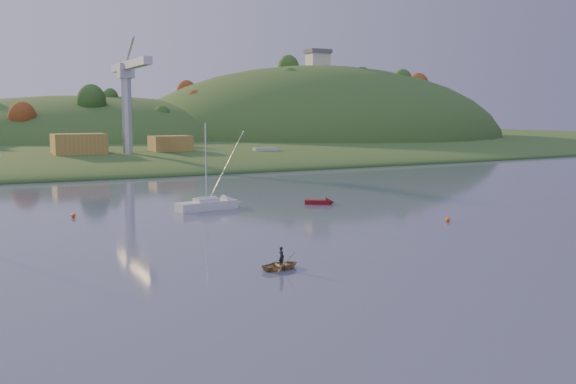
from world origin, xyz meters
name	(u,v)px	position (x,y,z in m)	size (l,w,h in m)	color
far_shore	(50,145)	(0.00, 230.00, 0.00)	(620.00, 220.00, 1.50)	#2C481C
shore_slope	(82,155)	(0.00, 165.00, 0.00)	(640.00, 150.00, 7.00)	#2C481C
hill_center	(88,147)	(10.00, 210.00, 0.00)	(140.00, 120.00, 36.00)	#2C481C
hill_right	(317,144)	(95.00, 195.00, 0.00)	(150.00, 130.00, 60.00)	#2C481C
hilltop_house	(318,57)	(95.00, 195.00, 33.40)	(9.00, 7.00, 6.45)	beige
hillside_trees	(70,151)	(0.00, 185.00, 0.00)	(280.00, 50.00, 32.00)	#1D4719
wharf	(139,159)	(5.00, 122.00, 1.20)	(42.00, 16.00, 2.40)	slate
shed_west	(79,145)	(-8.00, 123.00, 4.80)	(11.00, 8.00, 4.80)	olive
shed_east	(170,144)	(13.00, 124.00, 4.40)	(9.00, 7.00, 4.00)	olive
dock_crane	(128,88)	(2.00, 118.39, 17.17)	(3.20, 28.00, 20.30)	#B7B7BC
sailboat_far	(206,204)	(-6.26, 48.93, 0.69)	(7.74, 3.45, 10.37)	silver
canoe	(281,265)	(-11.94, 18.21, 0.31)	(2.13, 2.98, 0.62)	olive
paddler	(281,260)	(-11.94, 18.21, 0.72)	(0.52, 0.34, 1.43)	black
red_tender	(323,202)	(8.66, 46.61, 0.27)	(3.90, 3.05, 1.29)	#620E11
work_vessel	(265,156)	(35.00, 118.00, 1.22)	(13.92, 6.87, 3.42)	#4F5D68
buoy_1	(448,220)	(13.36, 28.64, 0.25)	(0.50, 0.50, 0.50)	#F4540C
buoy_3	(73,216)	(-21.45, 50.12, 0.25)	(0.50, 0.50, 0.50)	#F4540C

